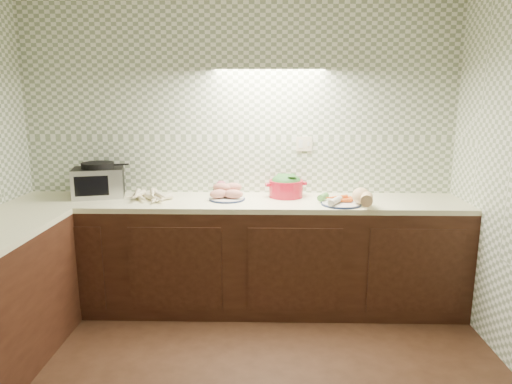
{
  "coord_description": "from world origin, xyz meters",
  "views": [
    {
      "loc": [
        0.23,
        -2.04,
        1.72
      ],
      "look_at": [
        0.16,
        1.25,
        1.02
      ],
      "focal_mm": 32.0,
      "sensor_mm": 36.0,
      "label": 1
    }
  ],
  "objects_px": {
    "toaster_oven": "(99,181)",
    "dutch_oven": "(286,186)",
    "parsnip_pile": "(145,195)",
    "onion_bowl": "(223,191)",
    "veg_plate": "(350,199)",
    "sweet_potato_plate": "(227,193)"
  },
  "relations": [
    {
      "from": "toaster_oven",
      "to": "dutch_oven",
      "type": "height_order",
      "value": "toaster_oven"
    },
    {
      "from": "toaster_oven",
      "to": "parsnip_pile",
      "type": "height_order",
      "value": "toaster_oven"
    },
    {
      "from": "onion_bowl",
      "to": "dutch_oven",
      "type": "relative_size",
      "value": 0.49
    },
    {
      "from": "parsnip_pile",
      "to": "veg_plate",
      "type": "distance_m",
      "value": 1.63
    },
    {
      "from": "toaster_oven",
      "to": "parsnip_pile",
      "type": "bearing_deg",
      "value": -26.73
    },
    {
      "from": "parsnip_pile",
      "to": "veg_plate",
      "type": "relative_size",
      "value": 0.95
    },
    {
      "from": "dutch_oven",
      "to": "veg_plate",
      "type": "xyz_separation_m",
      "value": [
        0.48,
        -0.28,
        -0.04
      ]
    },
    {
      "from": "onion_bowl",
      "to": "dutch_oven",
      "type": "xyz_separation_m",
      "value": [
        0.52,
        -0.0,
        0.04
      ]
    },
    {
      "from": "onion_bowl",
      "to": "veg_plate",
      "type": "bearing_deg",
      "value": -15.84
    },
    {
      "from": "sweet_potato_plate",
      "to": "dutch_oven",
      "type": "distance_m",
      "value": 0.49
    },
    {
      "from": "parsnip_pile",
      "to": "sweet_potato_plate",
      "type": "height_order",
      "value": "sweet_potato_plate"
    },
    {
      "from": "parsnip_pile",
      "to": "dutch_oven",
      "type": "bearing_deg",
      "value": 5.25
    },
    {
      "from": "onion_bowl",
      "to": "toaster_oven",
      "type": "bearing_deg",
      "value": -178.83
    },
    {
      "from": "parsnip_pile",
      "to": "onion_bowl",
      "type": "xyz_separation_m",
      "value": [
        0.62,
        0.11,
        0.02
      ]
    },
    {
      "from": "onion_bowl",
      "to": "veg_plate",
      "type": "height_order",
      "value": "veg_plate"
    },
    {
      "from": "toaster_oven",
      "to": "veg_plate",
      "type": "distance_m",
      "value": 2.03
    },
    {
      "from": "dutch_oven",
      "to": "toaster_oven",
      "type": "bearing_deg",
      "value": 167.57
    },
    {
      "from": "sweet_potato_plate",
      "to": "onion_bowl",
      "type": "bearing_deg",
      "value": 110.7
    },
    {
      "from": "toaster_oven",
      "to": "sweet_potato_plate",
      "type": "height_order",
      "value": "toaster_oven"
    },
    {
      "from": "parsnip_pile",
      "to": "veg_plate",
      "type": "height_order",
      "value": "veg_plate"
    },
    {
      "from": "dutch_oven",
      "to": "sweet_potato_plate",
      "type": "bearing_deg",
      "value": 179.83
    },
    {
      "from": "sweet_potato_plate",
      "to": "parsnip_pile",
      "type": "bearing_deg",
      "value": 179.54
    }
  ]
}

